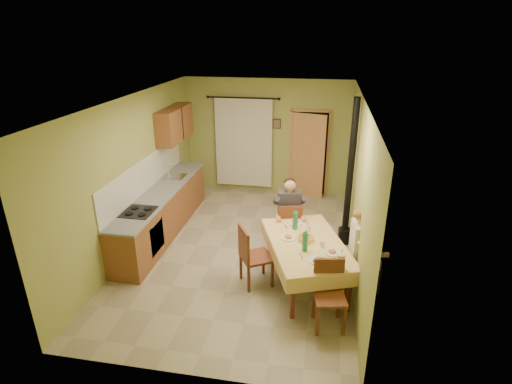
% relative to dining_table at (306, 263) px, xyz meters
% --- Properties ---
extents(floor, '(4.00, 6.00, 0.01)m').
position_rel_dining_table_xyz_m(floor, '(-1.23, 0.86, -0.38)').
color(floor, tan).
rests_on(floor, ground).
extents(room_shell, '(4.04, 6.04, 2.82)m').
position_rel_dining_table_xyz_m(room_shell, '(-1.23, 0.86, 1.44)').
color(room_shell, '#A3AB57').
rests_on(room_shell, ground).
extents(kitchen_run, '(0.64, 3.64, 1.56)m').
position_rel_dining_table_xyz_m(kitchen_run, '(-2.94, 1.26, 0.10)').
color(kitchen_run, brown).
rests_on(kitchen_run, ground).
extents(upper_cabinets, '(0.35, 1.40, 0.70)m').
position_rel_dining_table_xyz_m(upper_cabinets, '(-3.05, 2.56, 1.57)').
color(upper_cabinets, brown).
rests_on(upper_cabinets, room_shell).
extents(curtain, '(1.70, 0.07, 2.22)m').
position_rel_dining_table_xyz_m(curtain, '(-1.78, 3.76, 0.88)').
color(curtain, black).
rests_on(curtain, ground).
extents(doorway, '(0.96, 0.29, 2.15)m').
position_rel_dining_table_xyz_m(doorway, '(-0.19, 3.78, 0.67)').
color(doorway, black).
rests_on(doorway, ground).
extents(dining_table, '(1.68, 2.13, 0.76)m').
position_rel_dining_table_xyz_m(dining_table, '(0.00, 0.00, 0.00)').
color(dining_table, '#F1C87B').
rests_on(dining_table, ground).
extents(tableware, '(0.99, 1.47, 0.33)m').
position_rel_dining_table_xyz_m(tableware, '(0.06, -0.10, 0.45)').
color(tableware, white).
rests_on(tableware, dining_table).
extents(chair_far, '(0.51, 0.51, 0.99)m').
position_rel_dining_table_xyz_m(chair_far, '(-0.37, 0.97, -0.09)').
color(chair_far, brown).
rests_on(chair_far, ground).
extents(chair_near, '(0.49, 0.49, 0.98)m').
position_rel_dining_table_xyz_m(chair_near, '(0.38, -0.96, -0.09)').
color(chair_near, brown).
rests_on(chair_near, ground).
extents(chair_right, '(0.50, 0.50, 1.01)m').
position_rel_dining_table_xyz_m(chair_right, '(0.84, -0.04, -0.09)').
color(chair_right, brown).
rests_on(chair_right, ground).
extents(chair_left, '(0.63, 0.63, 1.02)m').
position_rel_dining_table_xyz_m(chair_left, '(-0.80, -0.14, -0.09)').
color(chair_left, brown).
rests_on(chair_left, ground).
extents(man_far, '(0.63, 0.54, 1.39)m').
position_rel_dining_table_xyz_m(man_far, '(-0.37, 0.99, 0.50)').
color(man_far, '#38333D').
rests_on(man_far, chair_far).
extents(man_right, '(0.50, 0.61, 1.39)m').
position_rel_dining_table_xyz_m(man_right, '(0.82, -0.04, 0.50)').
color(man_right, silver).
rests_on(man_right, chair_right).
extents(stove_flue, '(0.24, 0.24, 2.80)m').
position_rel_dining_table_xyz_m(stove_flue, '(0.67, 1.46, 0.65)').
color(stove_flue, black).
rests_on(stove_flue, ground).
extents(picture_back, '(0.19, 0.03, 0.23)m').
position_rel_dining_table_xyz_m(picture_back, '(-0.98, 3.83, 1.37)').
color(picture_back, black).
rests_on(picture_back, room_shell).
extents(picture_right, '(0.03, 0.31, 0.21)m').
position_rel_dining_table_xyz_m(picture_right, '(0.74, 2.06, 1.47)').
color(picture_right, brown).
rests_on(picture_right, room_shell).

